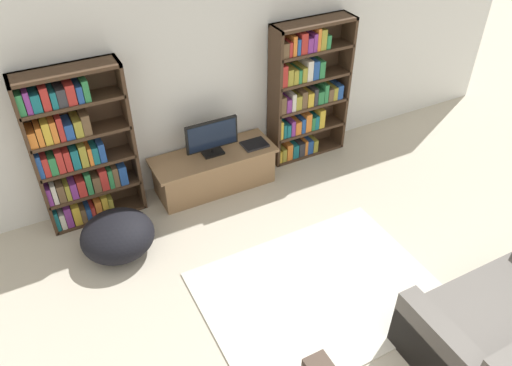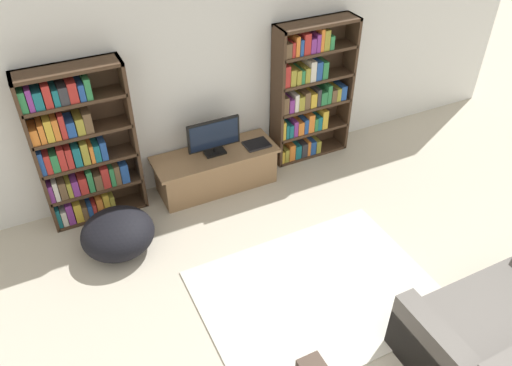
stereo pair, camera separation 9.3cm
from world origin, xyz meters
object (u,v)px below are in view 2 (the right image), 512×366
Objects in this scene: couch_right_sofa at (507,335)px; beanbag_ottoman at (118,233)px; laptop at (257,144)px; bookshelf_left at (80,150)px; tv_stand at (216,170)px; television at (214,137)px; bookshelf_right at (308,93)px.

couch_right_sofa is 3.68m from beanbag_ottoman.
bookshelf_left is at bearing 173.97° from laptop.
couch_right_sofa is (0.72, -3.15, -0.21)m from laptop.
tv_stand is 0.46m from television.
tv_stand is at bearing -90.00° from television.
beanbag_ottoman is at bearing -165.15° from bookshelf_right.
laptop is at bearing -6.97° from television.
bookshelf_right is at bearing 88.64° from couch_right_sofa.
bookshelf_right is 1.13× the size of couch_right_sofa.
bookshelf_right is 2.83× the size of television.
laptop is at bearing 102.81° from couch_right_sofa.
television is 0.84× the size of beanbag_ottoman.
bookshelf_left is 2.37× the size of beanbag_ottoman.
bookshelf_right is 3.41m from couch_right_sofa.
bookshelf_right is 2.79m from beanbag_ottoman.
bookshelf_left is 1.44m from television.
television is (1.43, -0.14, -0.16)m from bookshelf_left.
bookshelf_right is 5.98× the size of laptop.
tv_stand is (1.43, -0.15, -0.61)m from bookshelf_left.
couch_right_sofa is (-0.08, -3.36, -0.60)m from bookshelf_right.
bookshelf_left is at bearing 128.35° from couch_right_sofa.
tv_stand is 1.42m from beanbag_ottoman.
beanbag_ottoman is at bearing -157.21° from television.
television is at bearing -5.70° from bookshelf_left.
couch_right_sofa is at bearing -69.10° from television.
bookshelf_left is 2.83× the size of television.
bookshelf_left is 1.21× the size of tv_stand.
tv_stand is 3.43m from couch_right_sofa.
beanbag_ottoman is (-1.31, -0.55, -0.48)m from television.
beanbag_ottoman is at bearing 133.64° from couch_right_sofa.
laptop is 0.40× the size of beanbag_ottoman.
television is 0.56m from laptop.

